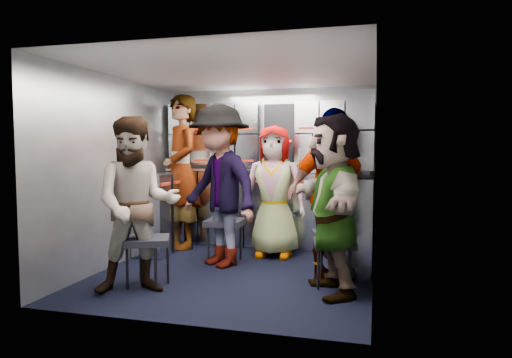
% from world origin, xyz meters
% --- Properties ---
extents(floor, '(3.00, 3.00, 0.00)m').
position_xyz_m(floor, '(0.00, 0.00, 0.00)').
color(floor, black).
rests_on(floor, ground).
extents(wall_back, '(2.80, 0.04, 2.10)m').
position_xyz_m(wall_back, '(0.00, 1.50, 1.05)').
color(wall_back, gray).
rests_on(wall_back, ground).
extents(wall_left, '(0.04, 3.00, 2.10)m').
position_xyz_m(wall_left, '(-1.40, 0.00, 1.05)').
color(wall_left, gray).
rests_on(wall_left, ground).
extents(wall_right, '(0.04, 3.00, 2.10)m').
position_xyz_m(wall_right, '(1.40, 0.00, 1.05)').
color(wall_right, gray).
rests_on(wall_right, ground).
extents(ceiling, '(2.80, 3.00, 0.02)m').
position_xyz_m(ceiling, '(0.00, 0.00, 2.10)').
color(ceiling, silver).
rests_on(ceiling, wall_back).
extents(cart_bank_back, '(2.68, 0.38, 0.99)m').
position_xyz_m(cart_bank_back, '(0.00, 1.29, 0.49)').
color(cart_bank_back, '#9DA1AD').
rests_on(cart_bank_back, ground).
extents(cart_bank_left, '(0.38, 0.76, 0.99)m').
position_xyz_m(cart_bank_left, '(-1.19, 0.56, 0.49)').
color(cart_bank_left, '#9DA1AD').
rests_on(cart_bank_left, ground).
extents(counter, '(2.68, 0.42, 0.03)m').
position_xyz_m(counter, '(0.00, 1.29, 1.01)').
color(counter, '#B8BBC0').
rests_on(counter, cart_bank_back).
extents(locker_bank_back, '(2.68, 0.28, 0.82)m').
position_xyz_m(locker_bank_back, '(0.00, 1.35, 1.49)').
color(locker_bank_back, '#9DA1AD').
rests_on(locker_bank_back, wall_back).
extents(locker_bank_right, '(0.28, 1.00, 0.82)m').
position_xyz_m(locker_bank_right, '(1.25, 0.70, 1.49)').
color(locker_bank_right, '#9DA1AD').
rests_on(locker_bank_right, wall_right).
extents(right_cabinet, '(0.28, 1.20, 1.00)m').
position_xyz_m(right_cabinet, '(1.25, 0.60, 0.50)').
color(right_cabinet, '#9DA1AD').
rests_on(right_cabinet, ground).
extents(coffee_niche, '(0.46, 0.16, 0.84)m').
position_xyz_m(coffee_niche, '(0.18, 1.41, 1.47)').
color(coffee_niche, black).
rests_on(coffee_niche, wall_back).
extents(red_latch_strip, '(2.60, 0.02, 0.03)m').
position_xyz_m(red_latch_strip, '(0.00, 1.09, 0.88)').
color(red_latch_strip, maroon).
rests_on(red_latch_strip, cart_bank_back).
extents(jump_seat_near_left, '(0.51, 0.50, 0.47)m').
position_xyz_m(jump_seat_near_left, '(-0.66, -0.71, 0.41)').
color(jump_seat_near_left, black).
rests_on(jump_seat_near_left, ground).
extents(jump_seat_mid_left, '(0.43, 0.41, 0.49)m').
position_xyz_m(jump_seat_mid_left, '(-0.26, 0.37, 0.43)').
color(jump_seat_mid_left, black).
rests_on(jump_seat_mid_left, ground).
extents(jump_seat_center, '(0.52, 0.50, 0.49)m').
position_xyz_m(jump_seat_center, '(0.23, 0.96, 0.43)').
color(jump_seat_center, black).
rests_on(jump_seat_center, ground).
extents(jump_seat_mid_right, '(0.47, 0.45, 0.44)m').
position_xyz_m(jump_seat_mid_right, '(0.98, 0.17, 0.39)').
color(jump_seat_mid_right, black).
rests_on(jump_seat_mid_right, ground).
extents(jump_seat_near_right, '(0.44, 0.42, 0.45)m').
position_xyz_m(jump_seat_near_right, '(1.05, -0.28, 0.40)').
color(jump_seat_near_right, black).
rests_on(jump_seat_near_right, ground).
extents(attendant_standing, '(0.85, 0.86, 2.00)m').
position_xyz_m(attendant_standing, '(-1.05, 0.95, 1.00)').
color(attendant_standing, black).
rests_on(attendant_standing, ground).
extents(attendant_arc_a, '(0.97, 0.90, 1.60)m').
position_xyz_m(attendant_arc_a, '(-0.66, -0.89, 0.80)').
color(attendant_arc_a, black).
rests_on(attendant_arc_a, ground).
extents(attendant_arc_b, '(1.32, 1.18, 1.78)m').
position_xyz_m(attendant_arc_b, '(-0.26, 0.19, 0.89)').
color(attendant_arc_b, black).
rests_on(attendant_arc_b, ground).
extents(attendant_arc_c, '(0.79, 0.53, 1.58)m').
position_xyz_m(attendant_arc_c, '(0.23, 0.78, 0.79)').
color(attendant_arc_c, black).
rests_on(attendant_arc_c, ground).
extents(attendant_arc_d, '(1.01, 1.00, 1.71)m').
position_xyz_m(attendant_arc_d, '(0.98, -0.01, 0.85)').
color(attendant_arc_d, black).
rests_on(attendant_arc_d, ground).
extents(attendant_arc_e, '(1.00, 1.58, 1.62)m').
position_xyz_m(attendant_arc_e, '(1.05, -0.46, 0.81)').
color(attendant_arc_e, black).
rests_on(attendant_arc_e, ground).
extents(bottle_left, '(0.07, 0.07, 0.22)m').
position_xyz_m(bottle_left, '(-0.56, 1.24, 1.14)').
color(bottle_left, white).
rests_on(bottle_left, counter).
extents(bottle_mid, '(0.07, 0.07, 0.22)m').
position_xyz_m(bottle_mid, '(-0.74, 1.24, 1.14)').
color(bottle_mid, white).
rests_on(bottle_mid, counter).
extents(bottle_right, '(0.07, 0.07, 0.27)m').
position_xyz_m(bottle_right, '(0.46, 1.24, 1.16)').
color(bottle_right, white).
rests_on(bottle_right, counter).
extents(cup_left, '(0.09, 0.09, 0.10)m').
position_xyz_m(cup_left, '(-0.44, 1.23, 1.08)').
color(cup_left, '#C9B28D').
rests_on(cup_left, counter).
extents(cup_right, '(0.08, 0.08, 0.09)m').
position_xyz_m(cup_right, '(0.40, 1.23, 1.08)').
color(cup_right, '#C9B28D').
rests_on(cup_right, counter).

